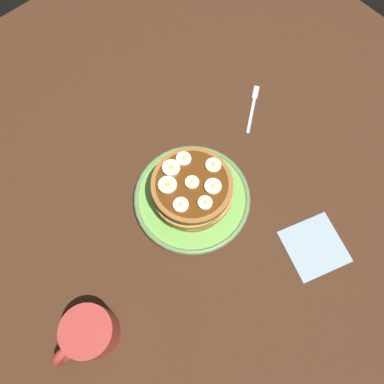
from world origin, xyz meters
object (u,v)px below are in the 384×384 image
Objects in this scene: banana_slice_6 at (171,168)px; plate at (192,198)px; pancake_stack at (193,191)px; banana_slice_7 at (214,166)px; coffee_mug at (89,333)px; banana_slice_3 at (168,185)px; banana_slice_5 at (205,203)px; banana_slice_4 at (181,205)px; napkin at (315,246)px; fork at (253,106)px; banana_slice_2 at (184,159)px; banana_slice_0 at (193,182)px; banana_slice_1 at (213,187)px.

plate is at bearing 101.97° from banana_slice_6.
pancake_stack is 5.35× the size of banana_slice_7.
pancake_stack is 1.33× the size of coffee_mug.
banana_slice_3 is at bearing -16.90° from banana_slice_7.
banana_slice_3 reaches higher than banana_slice_5.
banana_slice_4 is at bearing 10.02° from banana_slice_7.
banana_slice_5 reaches higher than banana_slice_7.
napkin is (-15.89, 21.51, -8.78)cm from banana_slice_4.
banana_slice_7 is 0.27× the size of fork.
napkin is (-15.20, 26.03, -8.85)cm from banana_slice_3.
banana_slice_2 is 3.10cm from banana_slice_6.
banana_slice_0 is 27.40cm from napkin.
banana_slice_2 is (0.23, -7.93, -0.11)cm from banana_slice_1.
banana_slice_0 is 0.90× the size of banana_slice_2.
plate is 7.92cm from banana_slice_0.
pancake_stack is 1.48× the size of napkin.
banana_slice_1 and banana_slice_5 have the same top height.
banana_slice_0 reaches higher than pancake_stack.
banana_slice_7 reaches higher than napkin.
banana_slice_6 reaches higher than banana_slice_2.
banana_slice_4 is at bearing -36.62° from banana_slice_5.
banana_slice_6 is 0.28× the size of coffee_mug.
banana_slice_0 reaches higher than fork.
banana_slice_6 is at bearing -37.85° from banana_slice_7.
napkin is at bearing 114.20° from banana_slice_1.
banana_slice_3 is at bearing 38.40° from banana_slice_6.
banana_slice_3 reaches higher than coffee_mug.
banana_slice_2 is at bearing -112.67° from pancake_stack.
banana_slice_5 reaches higher than plate.
banana_slice_5 is (3.25, 1.40, -0.03)cm from banana_slice_1.
banana_slice_6 reaches higher than banana_slice_5.
napkin is at bearing 104.58° from banana_slice_7.
banana_slice_6 reaches higher than banana_slice_0.
banana_slice_2 is 6.25cm from banana_slice_3.
banana_slice_0 is 0.78× the size of banana_slice_6.
banana_slice_4 is (4.53, 1.85, 3.83)cm from pancake_stack.
banana_slice_4 reaches higher than fork.
banana_slice_1 is at bearing -172.20° from coffee_mug.
banana_slice_6 reaches higher than banana_slice_1.
banana_slice_5 is 0.80× the size of banana_slice_6.
banana_slice_5 is (0.93, 4.58, 7.95)cm from plate.
banana_slice_5 reaches higher than fork.
banana_slice_4 is at bearing -10.25° from banana_slice_1.
banana_slice_0 is 5.19cm from banana_slice_2.
banana_slice_5 is at bearing 34.63° from banana_slice_7.
pancake_stack is at bearing -53.83° from banana_slice_1.
banana_slice_5 reaches higher than banana_slice_2.
banana_slice_6 reaches higher than coffee_mug.
banana_slice_0 reaches higher than banana_slice_7.
banana_slice_5 is at bearing 90.46° from banana_slice_6.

